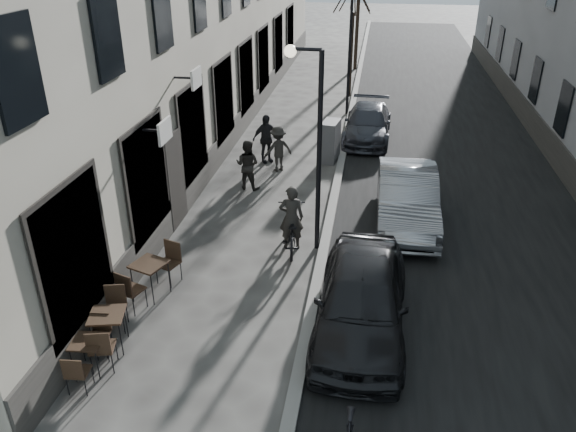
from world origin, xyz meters
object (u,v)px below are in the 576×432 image
(streetlamp_far, at_px, (346,40))
(bicycle, at_px, (291,229))
(bistro_set_a, at_px, (89,352))
(streetlamp_near, at_px, (312,130))
(pedestrian_mid, at_px, (278,149))
(pedestrian_far, at_px, (266,139))
(car_far, at_px, (368,123))
(car_mid, at_px, (407,198))
(car_near, at_px, (362,299))
(bistro_set_b, at_px, (109,327))
(bistro_set_c, at_px, (150,276))
(pedestrian_near, at_px, (247,165))
(utility_cabinet, at_px, (330,141))

(streetlamp_far, xyz_separation_m, bicycle, (-0.48, -12.07, -2.63))
(bistro_set_a, bearing_deg, streetlamp_near, 51.18)
(pedestrian_mid, bearing_deg, pedestrian_far, -85.05)
(streetlamp_far, xyz_separation_m, car_far, (1.17, -3.27, -2.54))
(car_mid, height_order, car_far, car_mid)
(streetlamp_near, bearing_deg, car_near, -65.99)
(bistro_set_b, xyz_separation_m, bistro_set_c, (0.14, 1.81, 0.02))
(pedestrian_near, bearing_deg, pedestrian_far, -81.91)
(streetlamp_far, xyz_separation_m, bistro_set_a, (-3.47, -17.15, -2.74))
(pedestrian_near, bearing_deg, utility_cabinet, -118.69)
(bistro_set_b, distance_m, bicycle, 5.28)
(bistro_set_a, distance_m, car_mid, 9.16)
(pedestrian_mid, bearing_deg, streetlamp_far, -136.72)
(bicycle, xyz_separation_m, pedestrian_far, (-1.79, 5.79, 0.32))
(streetlamp_near, height_order, car_far, streetlamp_near)
(bistro_set_b, height_order, pedestrian_near, pedestrian_near)
(streetlamp_far, height_order, car_near, streetlamp_far)
(streetlamp_far, xyz_separation_m, bistro_set_b, (-3.39, -16.48, -2.68))
(bistro_set_b, xyz_separation_m, bicycle, (2.91, 4.41, 0.04))
(bistro_set_b, bearing_deg, bistro_set_c, 71.99)
(bistro_set_c, height_order, car_mid, car_mid)
(pedestrian_mid, bearing_deg, bicycle, 70.53)
(car_mid, bearing_deg, pedestrian_mid, 141.96)
(bistro_set_b, relative_size, utility_cabinet, 1.14)
(pedestrian_mid, height_order, car_near, pedestrian_mid)
(car_far, bearing_deg, bistro_set_b, -107.40)
(bistro_set_a, xyz_separation_m, pedestrian_near, (1.07, 8.54, 0.38))
(streetlamp_far, bearing_deg, bicycle, -92.28)
(streetlamp_near, height_order, pedestrian_far, streetlamp_near)
(car_mid, bearing_deg, car_near, -102.44)
(streetlamp_near, relative_size, bistro_set_a, 3.65)
(bistro_set_b, xyz_separation_m, pedestrian_far, (1.12, 10.20, 0.37))
(streetlamp_near, bearing_deg, streetlamp_far, 90.00)
(bicycle, xyz_separation_m, car_far, (1.65, 8.80, 0.10))
(pedestrian_mid, height_order, car_far, pedestrian_mid)
(utility_cabinet, xyz_separation_m, car_far, (1.23, 2.55, -0.10))
(streetlamp_far, xyz_separation_m, pedestrian_near, (-2.40, -8.62, -2.36))
(pedestrian_near, distance_m, car_mid, 5.10)
(bistro_set_c, xyz_separation_m, bicycle, (2.76, 2.60, 0.02))
(pedestrian_far, xyz_separation_m, car_far, (3.44, 3.01, -0.23))
(pedestrian_mid, xyz_separation_m, car_near, (3.12, -8.17, -0.01))
(pedestrian_far, relative_size, car_mid, 0.38)
(pedestrian_mid, distance_m, pedestrian_far, 0.92)
(pedestrian_near, distance_m, car_near, 7.59)
(streetlamp_near, relative_size, pedestrian_near, 3.20)
(bicycle, bearing_deg, car_near, 113.21)
(bistro_set_c, distance_m, car_near, 4.69)
(bistro_set_c, height_order, car_far, car_far)
(car_far, bearing_deg, bistro_set_a, -106.83)
(streetlamp_near, xyz_separation_m, utility_cabinet, (-0.06, 6.17, -2.44))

